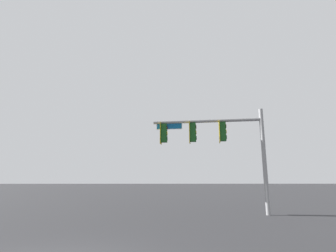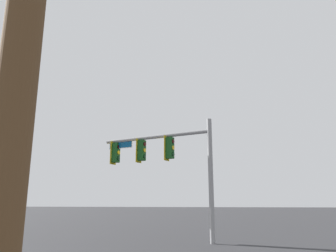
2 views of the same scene
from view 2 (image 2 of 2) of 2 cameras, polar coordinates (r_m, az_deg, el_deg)
The scene contains 1 object.
signal_pole_near at distance 17.10m, azimuth -0.90°, elevation -5.06°, with size 6.32×1.42×5.86m.
Camera 2 is at (-11.12, 6.86, 1.76)m, focal length 35.00 mm.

